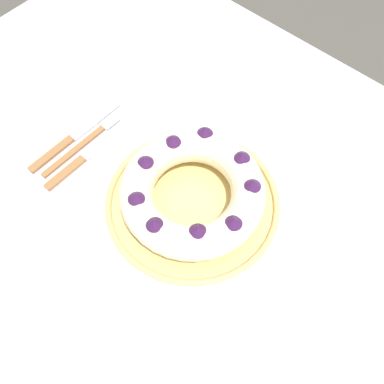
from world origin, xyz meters
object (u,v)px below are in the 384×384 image
Objects in this scene: serving_dish at (192,203)px; cake_knife at (82,159)px; bundt_cake at (192,192)px; serving_knife at (70,139)px; fork at (92,137)px.

serving_dish is 0.23m from cake_knife.
bundt_cake reaches higher than serving_dish.
serving_knife is at bearing -169.69° from bundt_cake.
serving_knife reaches higher than fork.
serving_dish is 0.04m from bundt_cake.
fork is 1.05× the size of cake_knife.
cake_knife is (0.03, -0.05, 0.00)m from fork.
serving_dish is at bearing 9.63° from fork.
serving_knife is 1.14× the size of cake_knife.
cake_knife is at bearing -56.39° from fork.
serving_knife is at bearing -123.95° from fork.
serving_knife is (-0.28, -0.05, -0.05)m from bundt_cake.
bundt_cake reaches higher than cake_knife.
fork is at bearing 47.01° from serving_knife.
fork is 0.04m from serving_knife.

